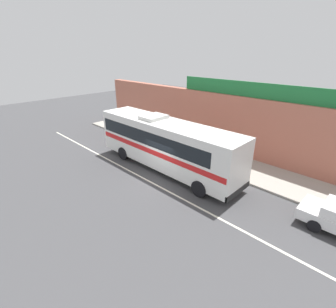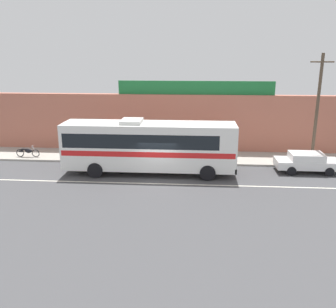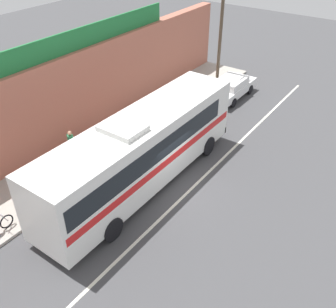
{
  "view_description": "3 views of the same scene",
  "coord_description": "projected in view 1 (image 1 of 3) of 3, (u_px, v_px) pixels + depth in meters",
  "views": [
    {
      "loc": [
        10.44,
        -9.83,
        7.99
      ],
      "look_at": [
        -0.48,
        1.34,
        1.21
      ],
      "focal_mm": 25.54,
      "sensor_mm": 36.0,
      "label": 1
    },
    {
      "loc": [
        2.38,
        -22.74,
        8.24
      ],
      "look_at": [
        0.63,
        1.02,
        1.49
      ],
      "focal_mm": 39.0,
      "sensor_mm": 36.0,
      "label": 2
    },
    {
      "loc": [
        -11.7,
        -7.97,
        11.48
      ],
      "look_at": [
        0.64,
        0.81,
        1.18
      ],
      "focal_mm": 40.4,
      "sensor_mm": 36.0,
      "label": 3
    }
  ],
  "objects": [
    {
      "name": "motorcycle_red",
      "position": [
        118.0,
        126.0,
        25.71
      ],
      "size": [
        1.89,
        0.56,
        0.94
      ],
      "color": "black",
      "rests_on": "sidewalk_slab"
    },
    {
      "name": "road_center_stripe",
      "position": [
        151.0,
        182.0,
        15.8
      ],
      "size": [
        30.0,
        0.14,
        0.01
      ],
      "primitive_type": "cube",
      "color": "silver",
      "rests_on": "ground_plane"
    },
    {
      "name": "pedestrian_by_curb",
      "position": [
        196.0,
        139.0,
        20.37
      ],
      "size": [
        0.3,
        0.48,
        1.59
      ],
      "color": "navy",
      "rests_on": "sidewalk_slab"
    },
    {
      "name": "sidewalk_slab",
      "position": [
        205.0,
        155.0,
        19.71
      ],
      "size": [
        30.0,
        3.6,
        0.14
      ],
      "primitive_type": "cube",
      "color": "#A8A399",
      "rests_on": "ground_plane"
    },
    {
      "name": "intercity_bus",
      "position": [
        165.0,
        142.0,
        16.85
      ],
      "size": [
        11.77,
        2.67,
        3.78
      ],
      "color": "white",
      "rests_on": "ground_plane"
    },
    {
      "name": "motorcycle_blue",
      "position": [
        139.0,
        134.0,
        23.22
      ],
      "size": [
        1.89,
        0.56,
        0.94
      ],
      "color": "black",
      "rests_on": "sidewalk_slab"
    },
    {
      "name": "ground_plane",
      "position": [
        159.0,
        178.0,
        16.33
      ],
      "size": [
        70.0,
        70.0,
        0.0
      ],
      "primitive_type": "plane",
      "color": "#444447"
    },
    {
      "name": "storefront_billboard",
      "position": [
        254.0,
        90.0,
        17.46
      ],
      "size": [
        12.72,
        0.12,
        1.1
      ],
      "primitive_type": "cube",
      "color": "#1E7538",
      "rests_on": "storefront_facade"
    },
    {
      "name": "storefront_facade",
      "position": [
        222.0,
        123.0,
        20.19
      ],
      "size": [
        30.0,
        0.7,
        4.8
      ],
      "primitive_type": "cube",
      "color": "#B26651",
      "rests_on": "ground_plane"
    }
  ]
}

